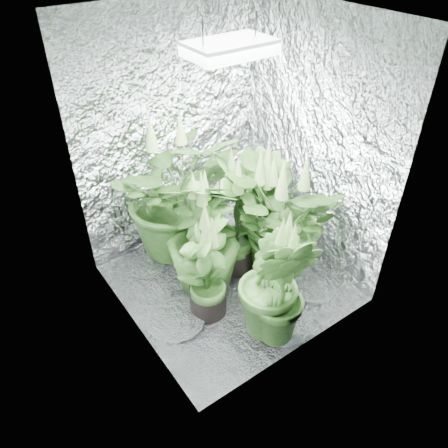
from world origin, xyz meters
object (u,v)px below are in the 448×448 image
Objects in this scene: plant_e at (285,221)px; plant_g at (276,285)px; grow_lamp at (230,48)px; plant_a at (174,192)px; plant_d at (203,236)px; circulation_fan at (264,225)px; plant_c at (260,212)px; plant_b at (237,218)px; plant_f at (207,269)px.

plant_g is (-0.48, -0.45, -0.05)m from plant_e.
grow_lamp reaches higher than plant_g.
plant_a is 1.22m from plant_g.
circulation_fan is (0.76, 0.18, -0.35)m from plant_d.
plant_c is 0.28m from plant_e.
grow_lamp is 1.34× the size of circulation_fan.
plant_e is at bearing -20.80° from plant_d.
plant_d is 0.86m from circulation_fan.
plant_a is at bearing 117.80° from plant_b.
plant_c is at bearing 94.52° from plant_e.
plant_c is at bearing 58.04° from plant_g.
plant_c is 0.94× the size of plant_d.
plant_c is at bearing -42.81° from plant_a.
grow_lamp is at bearing -161.77° from plant_c.
grow_lamp reaches higher than plant_f.
plant_c is 0.77m from plant_f.
plant_b reaches higher than plant_d.
plant_d is 1.14× the size of plant_f.
plant_d is 0.90× the size of plant_e.
plant_a is (-0.11, 0.62, -1.24)m from grow_lamp.
plant_b is (0.16, 0.11, -1.31)m from grow_lamp.
plant_c is 0.86m from plant_g.
plant_f is at bearing -157.68° from plant_c.
plant_g is (0.13, -0.68, -0.03)m from plant_d.
plant_f is 0.93× the size of plant_g.
circulation_fan is (0.59, 0.27, -1.67)m from grow_lamp.
grow_lamp is 1.44m from plant_f.
plant_g is at bearing -94.11° from grow_lamp.
plant_b is 0.26m from plant_c.
circulation_fan is at bearing 20.29° from plant_b.
plant_b is at bearing -174.17° from plant_c.
plant_b is at bearing 30.12° from plant_f.
plant_f is (-0.73, -0.02, -0.09)m from plant_e.
plant_d reaches higher than circulation_fan.
grow_lamp reaches higher than plant_b.
plant_e is 0.57m from circulation_fan.
plant_a is 1.22× the size of plant_c.
plant_c reaches higher than circulation_fan.
plant_g reaches higher than plant_f.
plant_e is (0.54, -0.76, -0.07)m from plant_a.
plant_a is at bearing 76.12° from plant_f.
grow_lamp is 0.53× the size of plant_f.
plant_g is 2.70× the size of circulation_fan.
grow_lamp is 0.45× the size of plant_b.
plant_e is at bearing -17.96° from grow_lamp.
plant_e is (0.43, -0.14, -1.31)m from grow_lamp.
circulation_fan is at bearing -26.38° from plant_a.
plant_a is 1.12× the size of plant_b.
plant_c is (0.41, 0.14, -1.37)m from grow_lamp.
plant_e reaches higher than plant_c.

